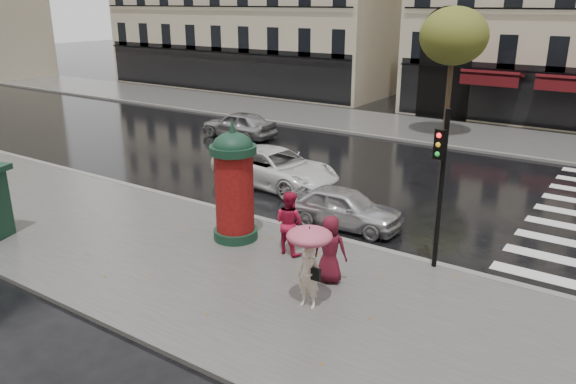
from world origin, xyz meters
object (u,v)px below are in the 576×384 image
Objects in this scene: man_burgundy at (330,249)px; car_silver at (344,207)px; morris_column at (234,182)px; woman_red at (289,223)px; woman_umbrella at (309,254)px; car_white at (275,168)px; car_far_silver at (239,125)px; traffic_light at (441,175)px.

car_silver is at bearing -79.60° from man_burgundy.
man_burgundy is 3.88m from morris_column.
woman_umbrella is at bearing 140.62° from woman_red.
man_burgundy is 8.26m from car_white.
traffic_light is at bearing 58.05° from car_far_silver.
traffic_light is at bearing -151.40° from woman_red.
woman_umbrella is at bearing -163.18° from car_silver.
car_far_silver is at bearing 54.32° from car_white.
woman_red reaches higher than man_burgundy.
woman_umbrella is 4.49m from morris_column.
woman_red is 0.44× the size of car_far_silver.
woman_red is 0.43× the size of traffic_light.
traffic_light is at bearing -109.44° from car_white.
car_silver is 13.00m from car_far_silver.
car_silver is (-1.81, 5.05, -0.81)m from woman_umbrella.
woman_red reaches higher than car_far_silver.
car_white is 8.34m from car_far_silver.
woman_umbrella is 0.55× the size of morris_column.
man_burgundy is 4.04m from car_silver.
car_white is at bearing 112.71° from morris_column.
car_white is (-5.81, 5.86, -0.27)m from man_burgundy.
traffic_light is at bearing 14.26° from morris_column.
car_silver is at bearing 55.05° from car_far_silver.
morris_column is at bearing -151.43° from car_white.
woman_red is 1.04× the size of man_burgundy.
woman_umbrella is at bearing -115.13° from traffic_light.
morris_column reaches higher than woman_red.
woman_red is at bearing -37.81° from man_burgundy.
car_silver is (-1.59, 3.70, -0.35)m from man_burgundy.
car_white is (-2.12, 5.07, -1.14)m from morris_column.
traffic_light is 8.76m from car_white.
morris_column is at bearing 39.65° from car_far_silver.
traffic_light is 0.81× the size of car_white.
woman_umbrella is 0.47× the size of traffic_light.
traffic_light reaches higher than woman_umbrella.
woman_red is 2.08m from morris_column.
traffic_light is (1.90, 2.22, 1.71)m from man_burgundy.
car_far_silver is (-12.28, 12.75, -0.74)m from woman_umbrella.
woman_umbrella is 9.44m from car_white.
man_burgundy is at bearing -12.15° from morris_column.
woman_umbrella reaches higher than car_far_silver.
car_white is (-4.03, 5.03, -0.30)m from woman_red.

